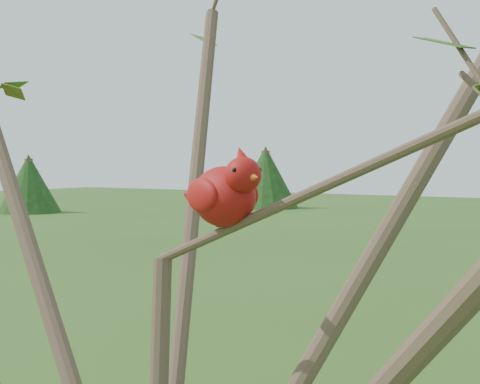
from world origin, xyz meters
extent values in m
ellipsoid|color=#AD160E|center=(0.09, 0.09, 2.07)|extent=(0.16, 0.15, 0.11)
sphere|color=#AD160E|center=(0.15, 0.06, 2.11)|extent=(0.08, 0.08, 0.06)
cone|color=#AD160E|center=(0.14, 0.07, 2.14)|extent=(0.05, 0.05, 0.05)
cone|color=#D85914|center=(0.18, 0.05, 2.11)|extent=(0.03, 0.03, 0.02)
ellipsoid|color=black|center=(0.17, 0.06, 2.10)|extent=(0.03, 0.04, 0.03)
cube|color=#AD160E|center=(0.03, 0.12, 2.05)|extent=(0.08, 0.06, 0.05)
ellipsoid|color=#AD160E|center=(0.11, 0.13, 2.07)|extent=(0.10, 0.06, 0.06)
ellipsoid|color=#AD160E|center=(0.07, 0.05, 2.07)|extent=(0.10, 0.06, 0.06)
cylinder|color=#473126|center=(-14.65, 25.81, 1.32)|extent=(0.40, 0.40, 2.64)
cone|color=#153512|center=(-14.65, 25.81, 1.43)|extent=(3.08, 3.08, 2.86)
cylinder|color=#473126|center=(-21.65, 18.09, 1.13)|extent=(0.34, 0.34, 2.26)
cone|color=#153512|center=(-21.65, 18.09, 1.23)|extent=(2.64, 2.64, 2.45)
camera|label=1|loc=(0.73, -0.87, 2.13)|focal=50.00mm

